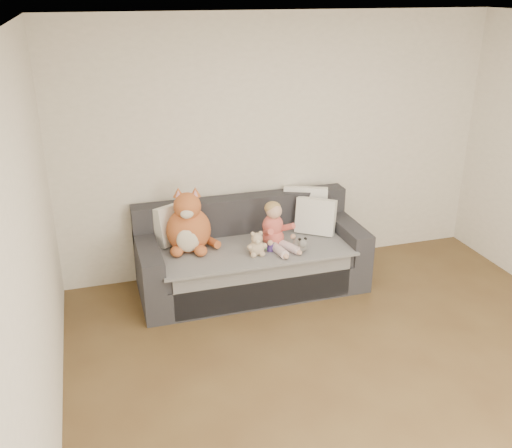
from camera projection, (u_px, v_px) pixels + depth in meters
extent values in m
plane|color=brown|center=(391.00, 410.00, 4.08)|extent=(5.00, 5.00, 0.00)
plane|color=white|center=(435.00, 27.00, 3.07)|extent=(5.00, 5.00, 0.00)
plane|color=silver|center=(279.00, 146.00, 5.78)|extent=(4.50, 0.00, 4.50)
plane|color=silver|center=(28.00, 299.00, 2.97)|extent=(0.00, 5.00, 5.00)
cube|color=#27262B|center=(252.00, 274.00, 5.68)|extent=(2.20, 0.90, 0.30)
cube|color=#27262B|center=(252.00, 255.00, 5.57)|extent=(1.90, 0.80, 0.15)
cube|color=#27262B|center=(242.00, 215.00, 5.80)|extent=(2.20, 0.20, 0.40)
cube|color=#27262B|center=(149.00, 260.00, 5.30)|extent=(0.20, 0.90, 0.30)
cube|color=#27262B|center=(345.00, 235.00, 5.83)|extent=(0.20, 0.90, 0.30)
cube|color=gray|center=(253.00, 248.00, 5.52)|extent=(1.85, 0.88, 0.02)
cube|color=gray|center=(265.00, 288.00, 5.26)|extent=(1.70, 0.02, 0.41)
cube|color=white|center=(175.00, 223.00, 5.56)|extent=(0.46, 0.36, 0.40)
cube|color=white|center=(305.00, 207.00, 5.93)|extent=(0.50, 0.37, 0.43)
cube|color=white|center=(316.00, 216.00, 5.75)|extent=(0.42, 0.38, 0.37)
ellipsoid|color=#ED6D53|center=(273.00, 237.00, 5.51)|extent=(0.21, 0.18, 0.18)
ellipsoid|color=#ED6D53|center=(273.00, 225.00, 5.47)|extent=(0.20, 0.17, 0.22)
ellipsoid|color=#DBAA8C|center=(274.00, 211.00, 5.40)|extent=(0.15, 0.15, 0.15)
ellipsoid|color=tan|center=(273.00, 208.00, 5.41)|extent=(0.16, 0.16, 0.12)
cylinder|color=#ED6D53|center=(268.00, 232.00, 5.37)|extent=(0.07, 0.21, 0.14)
cylinder|color=#ED6D53|center=(286.00, 228.00, 5.47)|extent=(0.16, 0.21, 0.14)
ellipsoid|color=#DBAA8C|center=(270.00, 243.00, 5.32)|extent=(0.05, 0.05, 0.05)
ellipsoid|color=#DBAA8C|center=(293.00, 237.00, 5.45)|extent=(0.05, 0.05, 0.05)
cylinder|color=#E5B2C6|center=(279.00, 250.00, 5.36)|extent=(0.12, 0.28, 0.09)
cylinder|color=#E5B2C6|center=(289.00, 247.00, 5.42)|extent=(0.18, 0.28, 0.09)
ellipsoid|color=#DBAA8C|center=(286.00, 256.00, 5.25)|extent=(0.06, 0.09, 0.04)
ellipsoid|color=#DBAA8C|center=(299.00, 252.00, 5.32)|extent=(0.06, 0.09, 0.04)
ellipsoid|color=#B55028|center=(189.00, 230.00, 5.40)|extent=(0.43, 0.36, 0.45)
ellipsoid|color=beige|center=(188.00, 240.00, 5.28)|extent=(0.22, 0.10, 0.25)
ellipsoid|color=#B55028|center=(187.00, 206.00, 5.27)|extent=(0.26, 0.26, 0.26)
ellipsoid|color=beige|center=(187.00, 214.00, 5.18)|extent=(0.12, 0.08, 0.09)
cone|color=#B55028|center=(178.00, 192.00, 5.26)|extent=(0.12, 0.12, 0.09)
cone|color=pink|center=(178.00, 193.00, 5.24)|extent=(0.07, 0.07, 0.06)
cone|color=#B55028|center=(195.00, 192.00, 5.27)|extent=(0.12, 0.12, 0.09)
cone|color=pink|center=(195.00, 193.00, 5.25)|extent=(0.07, 0.07, 0.06)
ellipsoid|color=#B55028|center=(177.00, 251.00, 5.29)|extent=(0.12, 0.15, 0.10)
ellipsoid|color=#B55028|center=(201.00, 251.00, 5.31)|extent=(0.12, 0.15, 0.10)
cylinder|color=#B55028|center=(210.00, 241.00, 5.52)|extent=(0.16, 0.30, 0.10)
ellipsoid|color=tan|center=(257.00, 248.00, 5.32)|extent=(0.15, 0.13, 0.15)
ellipsoid|color=tan|center=(257.00, 238.00, 5.27)|extent=(0.11, 0.11, 0.11)
ellipsoid|color=tan|center=(253.00, 234.00, 5.25)|extent=(0.04, 0.04, 0.04)
ellipsoid|color=tan|center=(260.00, 233.00, 5.27)|extent=(0.04, 0.04, 0.04)
ellipsoid|color=beige|center=(258.00, 241.00, 5.24)|extent=(0.04, 0.04, 0.04)
ellipsoid|color=tan|center=(250.00, 247.00, 5.28)|extent=(0.06, 0.06, 0.06)
ellipsoid|color=tan|center=(264.00, 246.00, 5.31)|extent=(0.06, 0.06, 0.06)
ellipsoid|color=tan|center=(253.00, 255.00, 5.29)|extent=(0.06, 0.06, 0.06)
ellipsoid|color=tan|center=(262.00, 254.00, 5.30)|extent=(0.06, 0.06, 0.06)
ellipsoid|color=white|center=(300.00, 245.00, 5.40)|extent=(0.14, 0.17, 0.12)
ellipsoid|color=white|center=(303.00, 244.00, 5.30)|extent=(0.08, 0.08, 0.08)
ellipsoid|color=black|center=(300.00, 239.00, 5.29)|extent=(0.03, 0.03, 0.03)
ellipsoid|color=black|center=(305.00, 239.00, 5.31)|extent=(0.03, 0.03, 0.03)
cylinder|color=#4B3187|center=(270.00, 247.00, 5.40)|extent=(0.07, 0.07, 0.08)
cone|color=#3DA055|center=(270.00, 242.00, 5.38)|extent=(0.07, 0.07, 0.03)
cylinder|color=#3DA055|center=(266.00, 247.00, 5.38)|extent=(0.02, 0.02, 0.06)
cylinder|color=#3DA055|center=(274.00, 246.00, 5.42)|extent=(0.02, 0.02, 0.06)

